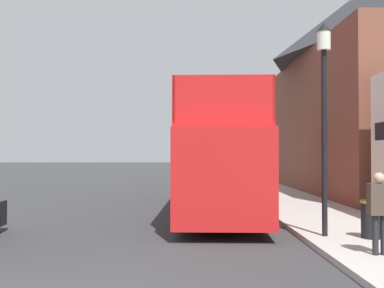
# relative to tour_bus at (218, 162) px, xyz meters

# --- Properties ---
(ground_plane) EXTENTS (144.00, 144.00, 0.00)m
(ground_plane) POSITION_rel_tour_bus_xyz_m (-3.40, 10.01, -1.80)
(ground_plane) COLOR #333335
(sidewalk) EXTENTS (3.24, 108.00, 0.14)m
(sidewalk) POSITION_rel_tour_bus_xyz_m (3.25, 7.01, -1.73)
(sidewalk) COLOR #ADAAA3
(sidewalk) RESTS_ON ground_plane
(brick_terrace_rear) EXTENTS (6.00, 17.63, 10.49)m
(brick_terrace_rear) POSITION_rel_tour_bus_xyz_m (7.87, 8.13, 3.45)
(brick_terrace_rear) COLOR brown
(brick_terrace_rear) RESTS_ON ground_plane
(tour_bus) EXTENTS (3.06, 11.29, 4.04)m
(tour_bus) POSITION_rel_tour_bus_xyz_m (0.00, 0.00, 0.00)
(tour_bus) COLOR red
(tour_bus) RESTS_ON ground_plane
(parked_car_ahead_of_bus) EXTENTS (1.92, 4.22, 1.51)m
(parked_car_ahead_of_bus) POSITION_rel_tour_bus_xyz_m (0.52, 7.72, -1.08)
(parked_car_ahead_of_bus) COLOR #9E9EA3
(parked_car_ahead_of_bus) RESTS_ON ground_plane
(pedestrian_second) EXTENTS (0.42, 0.23, 1.61)m
(pedestrian_second) POSITION_rel_tour_bus_xyz_m (2.60, -7.44, -0.69)
(pedestrian_second) COLOR #232328
(pedestrian_second) RESTS_ON sidewalk
(lamp_post_nearest) EXTENTS (0.35, 0.35, 5.14)m
(lamp_post_nearest) POSITION_rel_tour_bus_xyz_m (2.16, -5.44, 1.85)
(lamp_post_nearest) COLOR black
(lamp_post_nearest) RESTS_ON sidewalk
(lamp_post_second) EXTENTS (0.35, 0.35, 4.62)m
(lamp_post_second) POSITION_rel_tour_bus_xyz_m (2.22, 2.76, 1.54)
(lamp_post_second) COLOR black
(lamp_post_second) RESTS_ON sidewalk
(litter_bin) EXTENTS (0.48, 0.48, 0.89)m
(litter_bin) POSITION_rel_tour_bus_xyz_m (3.14, -5.74, -1.18)
(litter_bin) COLOR black
(litter_bin) RESTS_ON sidewalk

